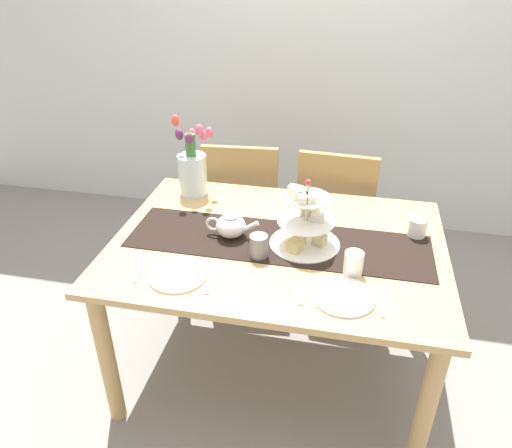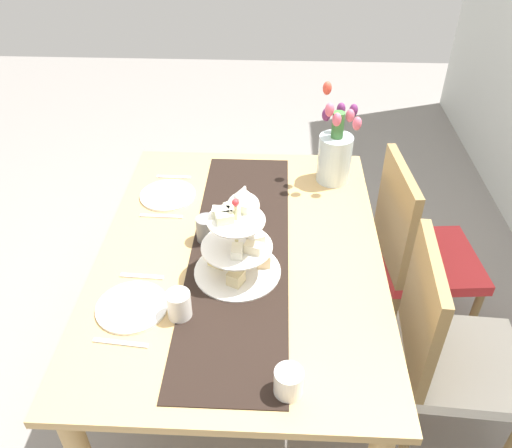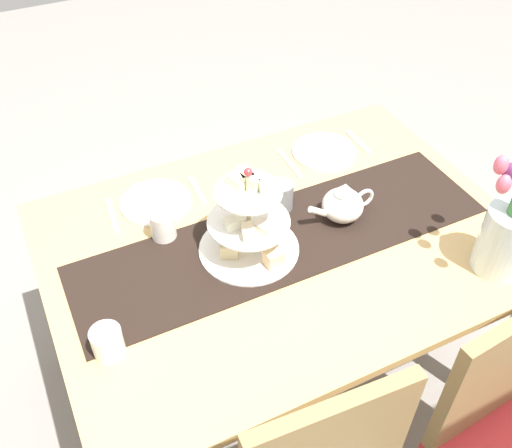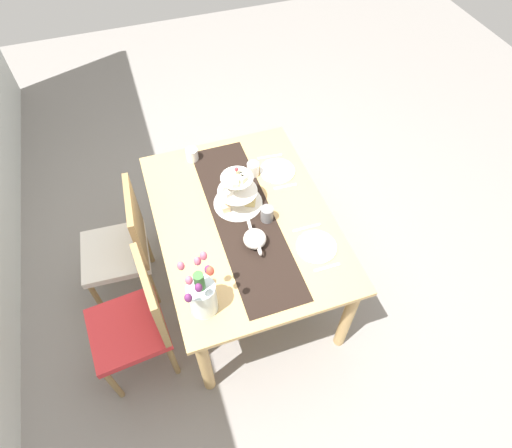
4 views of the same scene
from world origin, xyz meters
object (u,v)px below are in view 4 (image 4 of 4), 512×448
(fork_right, at_px, (285,187))
(knife_right, at_px, (270,157))
(fork_left, at_px, (327,267))
(dinner_plate_right, at_px, (277,171))
(tiered_cake_stand, at_px, (237,193))
(dining_table, at_px, (244,228))
(chair_left, at_px, (137,319))
(chair_right, at_px, (124,244))
(teapot, at_px, (255,238))
(mug_grey, at_px, (267,214))
(mug_white_text, at_px, (253,169))
(tulip_vase, at_px, (202,294))
(cream_jug, at_px, (192,155))
(knife_left, at_px, (306,228))
(dinner_plate_left, at_px, (316,247))

(fork_right, xyz_separation_m, knife_right, (0.29, 0.00, 0.00))
(fork_left, distance_m, dinner_plate_right, 0.78)
(tiered_cake_stand, distance_m, dinner_plate_right, 0.39)
(dining_table, xyz_separation_m, dinner_plate_right, (0.30, -0.33, 0.11))
(chair_left, height_order, knife_right, chair_left)
(tiered_cake_stand, bearing_deg, chair_right, 81.84)
(teapot, xyz_separation_m, dinner_plate_right, (0.51, -0.33, -0.05))
(tiered_cake_stand, distance_m, mug_grey, 0.22)
(dinner_plate_right, bearing_deg, mug_white_text, 81.09)
(chair_left, bearing_deg, mug_grey, -72.70)
(dining_table, relative_size, knife_right, 8.37)
(tiered_cake_stand, bearing_deg, tulip_vase, 148.93)
(mug_white_text, bearing_deg, cream_jug, 52.05)
(tiered_cake_stand, height_order, fork_right, tiered_cake_stand)
(chair_left, relative_size, mug_grey, 9.58)
(tiered_cake_stand, height_order, knife_right, tiered_cake_stand)
(knife_left, height_order, mug_grey, mug_grey)
(tiered_cake_stand, relative_size, cream_jug, 3.58)
(tulip_vase, height_order, mug_grey, tulip_vase)
(teapot, bearing_deg, fork_right, -41.89)
(teapot, relative_size, fork_left, 1.59)
(teapot, relative_size, knife_right, 1.40)
(tulip_vase, height_order, cream_jug, tulip_vase)
(knife_left, distance_m, knife_right, 0.64)
(chair_left, relative_size, fork_right, 6.07)
(dining_table, bearing_deg, knife_right, -36.26)
(mug_white_text, bearing_deg, tulip_vase, 146.92)
(teapot, height_order, dinner_plate_right, teapot)
(teapot, relative_size, dinner_plate_left, 1.04)
(tulip_vase, bearing_deg, chair_left, 65.10)
(cream_jug, distance_m, knife_right, 0.52)
(knife_right, bearing_deg, dinner_plate_left, 180.00)
(teapot, height_order, knife_right, teapot)
(knife_left, bearing_deg, chair_left, 97.20)
(cream_jug, bearing_deg, chair_left, 148.21)
(dining_table, relative_size, dinner_plate_right, 6.19)
(dining_table, height_order, knife_right, knife_right)
(cream_jug, height_order, knife_right, cream_jug)
(dinner_plate_left, distance_m, mug_grey, 0.35)
(tulip_vase, distance_m, dinner_plate_left, 0.73)
(dining_table, distance_m, teapot, 0.27)
(dining_table, xyz_separation_m, tiered_cake_stand, (0.11, 0.00, 0.21))
(tiered_cake_stand, xyz_separation_m, fork_right, (0.04, -0.33, -0.10))
(cream_jug, bearing_deg, dinner_plate_left, -151.72)
(tiered_cake_stand, bearing_deg, fork_right, -83.02)
(dinner_plate_right, bearing_deg, tiered_cake_stand, 119.51)
(teapot, xyz_separation_m, knife_left, (0.02, -0.33, -0.06))
(tulip_vase, xyz_separation_m, dinner_plate_left, (0.16, -0.70, -0.13))
(knife_left, xyz_separation_m, mug_grey, (0.14, 0.20, 0.05))
(dinner_plate_left, relative_size, mug_grey, 2.42)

